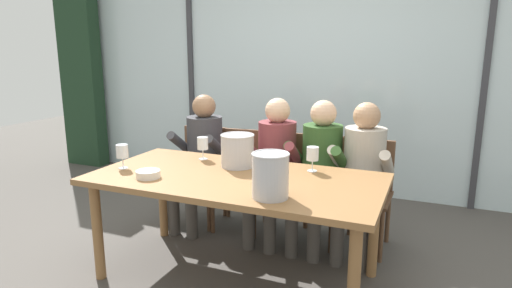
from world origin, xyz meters
TOP-DOWN VIEW (x-y plane):
  - ground at (0.00, 1.00)m, footprint 14.00×14.00m
  - window_glass_panel at (0.00, 2.15)m, footprint 7.15×0.03m
  - window_mullion_left at (-1.61, 2.13)m, footprint 0.06×0.06m
  - window_mullion_right at (1.61, 2.13)m, footprint 0.06×0.06m
  - hillside_vineyard at (0.00, 6.56)m, footprint 13.15×2.40m
  - curtain_heavy_drape at (-3.23, 1.97)m, footprint 0.56×0.20m
  - dining_table at (0.00, 0.00)m, footprint 1.95×0.97m
  - chair_near_curtain at (-0.77, 0.88)m, footprint 0.48×0.48m
  - chair_left_of_center at (-0.35, 0.89)m, footprint 0.48×0.48m
  - chair_center at (0.02, 0.90)m, footprint 0.47×0.47m
  - chair_right_of_center at (0.40, 0.93)m, footprint 0.46×0.46m
  - chair_near_window_right at (0.72, 0.90)m, footprint 0.45×0.45m
  - person_charcoal_jacket at (-0.71, 0.76)m, footprint 0.47×0.61m
  - person_maroon_top at (-0.01, 0.76)m, footprint 0.46×0.61m
  - person_olive_shirt at (0.37, 0.76)m, footprint 0.48×0.63m
  - person_beige_jumper at (0.72, 0.76)m, footprint 0.47×0.62m
  - ice_bucket_primary at (0.36, -0.30)m, footprint 0.22×0.22m
  - ice_bucket_secondary at (-0.09, 0.23)m, footprint 0.25×0.25m
  - tasting_bowl at (-0.52, -0.26)m, footprint 0.16×0.16m
  - wine_glass_by_left_taster at (0.44, 0.32)m, footprint 0.08×0.08m
  - wine_glass_near_bucket at (-0.43, 0.31)m, footprint 0.08×0.08m
  - wine_glass_center_pour at (-0.83, -0.13)m, footprint 0.08×0.08m

SIDE VIEW (x-z plane):
  - ground at x=0.00m, z-range 0.00..0.00m
  - chair_near_curtain at x=-0.77m, z-range 0.07..0.93m
  - chair_left_of_center at x=-0.35m, z-range 0.07..0.93m
  - chair_center at x=0.02m, z-range 0.07..0.93m
  - chair_right_of_center at x=0.40m, z-range 0.07..0.93m
  - chair_near_window_right at x=0.72m, z-range 0.07..0.93m
  - dining_table at x=0.00m, z-range 0.29..1.04m
  - person_charcoal_jacket at x=-0.71m, z-range 0.08..1.26m
  - person_maroon_top at x=-0.01m, z-range 0.08..1.26m
  - person_olive_shirt at x=0.37m, z-range 0.08..1.26m
  - person_beige_jumper at x=0.72m, z-range 0.08..1.26m
  - tasting_bowl at x=-0.52m, z-range 0.74..0.79m
  - hillside_vineyard at x=0.00m, z-range 0.00..1.59m
  - wine_glass_by_left_taster at x=0.44m, z-range 0.77..0.95m
  - wine_glass_center_pour at x=-0.83m, z-range 0.77..0.95m
  - ice_bucket_secondary at x=-0.09m, z-range 0.74..0.98m
  - wine_glass_near_bucket at x=-0.43m, z-range 0.78..0.95m
  - ice_bucket_primary at x=0.36m, z-range 0.74..1.01m
  - window_glass_panel at x=0.00m, z-range 0.00..2.60m
  - window_mullion_left at x=-1.61m, z-range 0.00..2.60m
  - window_mullion_right at x=1.61m, z-range 0.00..2.60m
  - curtain_heavy_drape at x=-3.23m, z-range 0.00..2.60m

